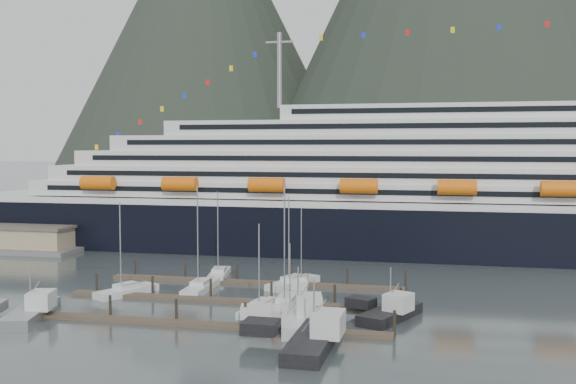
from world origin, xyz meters
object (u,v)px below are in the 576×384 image
sailboat_g (293,283)px  trawler_a (30,311)px  sailboat_b (200,288)px  sailboat_c (262,309)px  sailboat_d (286,305)px  cruise_ship (470,195)px  trawler_c (312,337)px  sailboat_a (127,292)px  sailboat_h (291,316)px  sailboat_f (302,283)px  sailboat_e (219,275)px  trawler_e (389,312)px  trawler_d (297,318)px

sailboat_g → trawler_a: size_ratio=1.06×
sailboat_b → sailboat_g: bearing=-64.5°
sailboat_c → sailboat_d: (2.60, 2.92, 0.04)m
sailboat_b → trawler_a: bearing=140.6°
cruise_ship → trawler_c: cruise_ship is taller
sailboat_b → trawler_a: 25.67m
sailboat_a → sailboat_h: size_ratio=1.40×
sailboat_c → sailboat_f: bearing=5.3°
sailboat_e → sailboat_f: sailboat_e is taller
sailboat_c → sailboat_b: bearing=60.0°
sailboat_a → sailboat_h: sailboat_a is taller
trawler_e → sailboat_f: bearing=63.0°
sailboat_c → sailboat_d: 3.91m
sailboat_b → trawler_c: bearing=-139.7°
sailboat_d → trawler_c: size_ratio=1.12×
trawler_d → sailboat_b: bearing=35.5°
sailboat_h → trawler_c: sailboat_h is taller
sailboat_b → trawler_e: 31.21m
cruise_ship → trawler_d: cruise_ship is taller
cruise_ship → trawler_a: 88.04m
cruise_ship → sailboat_b: size_ratio=12.62×
sailboat_f → sailboat_h: sailboat_f is taller
sailboat_e → sailboat_g: (13.62, -4.07, -0.00)m
sailboat_d → sailboat_h: (1.93, -5.68, -0.07)m
cruise_ship → sailboat_c: cruise_ship is taller
sailboat_d → trawler_e: (14.12, -2.89, 0.47)m
sailboat_c → sailboat_a: bearing=85.9°
sailboat_a → trawler_d: 30.47m
cruise_ship → trawler_e: cruise_ship is taller
sailboat_g → trawler_e: (16.35, -17.35, 0.50)m
sailboat_b → sailboat_a: bearing=114.9°
sailboat_a → sailboat_b: size_ratio=0.86×
cruise_ship → sailboat_e: (-42.12, -34.95, -11.60)m
sailboat_h → trawler_a: size_ratio=0.74×
trawler_e → trawler_c: bearing=174.7°
sailboat_g → trawler_c: 32.19m
sailboat_a → trawler_e: (39.12, -5.73, 0.49)m
sailboat_b → trawler_e: bearing=-111.7°
cruise_ship → sailboat_f: size_ratio=16.41×
sailboat_d → sailboat_g: bearing=8.1°
sailboat_b → trawler_d: sailboat_b is taller
sailboat_a → sailboat_h: (26.93, -8.52, -0.06)m
sailboat_f → trawler_d: 24.30m
sailboat_g → trawler_a: bearing=156.8°
sailboat_f → sailboat_b: bearing=112.7°
sailboat_c → sailboat_g: size_ratio=0.85×
trawler_a → trawler_e: size_ratio=1.17×
sailboat_h → trawler_a: 33.53m
sailboat_d → sailboat_e: sailboat_d is taller
sailboat_e → cruise_ship: bearing=-60.8°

